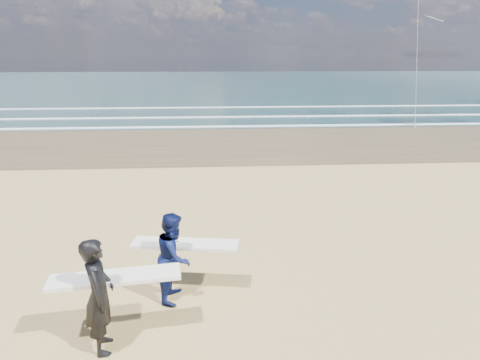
{
  "coord_description": "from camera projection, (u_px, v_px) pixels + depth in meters",
  "views": [
    {
      "loc": [
        2.04,
        -6.37,
        4.79
      ],
      "look_at": [
        2.9,
        6.0,
        1.15
      ],
      "focal_mm": 32.0,
      "sensor_mm": 36.0,
      "label": 1
    }
  ],
  "objects": [
    {
      "name": "ocean",
      "position": [
        309.0,
        82.0,
        77.55
      ],
      "size": [
        220.0,
        100.0,
        0.02
      ],
      "primitive_type": "cube",
      "color": "#1B3A3C",
      "rests_on": "ground"
    },
    {
      "name": "foam_breakers",
      "position": [
        426.0,
        114.0,
        35.52
      ],
      "size": [
        220.0,
        11.7,
        0.05
      ],
      "color": "white",
      "rests_on": "ground"
    },
    {
      "name": "surfer_near",
      "position": [
        101.0,
        294.0,
        7.01
      ],
      "size": [
        2.25,
        1.16,
        2.01
      ],
      "color": "black",
      "rests_on": "ground"
    },
    {
      "name": "surfer_far",
      "position": [
        175.0,
        255.0,
        8.56
      ],
      "size": [
        2.25,
        1.27,
        1.83
      ],
      "color": "#0B1442",
      "rests_on": "ground"
    },
    {
      "name": "kite_1",
      "position": [
        418.0,
        34.0,
        29.75
      ],
      "size": [
        5.87,
        4.75,
        11.13
      ],
      "color": "slate",
      "rests_on": "ground"
    }
  ]
}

